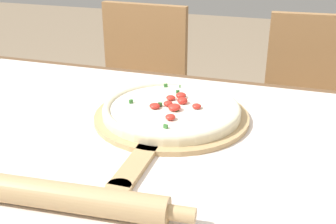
{
  "coord_description": "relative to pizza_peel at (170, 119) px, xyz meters",
  "views": [
    {
      "loc": [
        0.32,
        -0.81,
        1.19
      ],
      "look_at": [
        0.04,
        0.08,
        0.77
      ],
      "focal_mm": 45.0,
      "sensor_mm": 36.0,
      "label": 1
    }
  ],
  "objects": [
    {
      "name": "dining_table",
      "position": [
        -0.04,
        -0.09,
        -0.11
      ],
      "size": [
        1.47,
        0.9,
        0.73
      ],
      "color": "brown",
      "rests_on": "ground_plane"
    },
    {
      "name": "towel_cloth",
      "position": [
        -0.04,
        -0.09,
        -0.01
      ],
      "size": [
        1.39,
        0.82,
        0.0
      ],
      "color": "silver",
      "rests_on": "dining_table"
    },
    {
      "name": "pizza_peel",
      "position": [
        0.0,
        0.0,
        0.0
      ],
      "size": [
        0.39,
        0.55,
        0.01
      ],
      "color": "tan",
      "rests_on": "towel_cloth"
    },
    {
      "name": "pizza",
      "position": [
        0.0,
        0.02,
        0.02
      ],
      "size": [
        0.35,
        0.35,
        0.03
      ],
      "color": "beige",
      "rests_on": "pizza_peel"
    },
    {
      "name": "rolling_pin",
      "position": [
        -0.06,
        -0.39,
        0.02
      ],
      "size": [
        0.45,
        0.08,
        0.05
      ],
      "rotation": [
        0.0,
        0.0,
        0.08
      ],
      "color": "tan",
      "rests_on": "towel_cloth"
    },
    {
      "name": "chair_left",
      "position": [
        -0.36,
        0.69,
        -0.24
      ],
      "size": [
        0.41,
        0.41,
        0.87
      ],
      "rotation": [
        0.0,
        0.0,
        -0.04
      ],
      "color": "#A37547",
      "rests_on": "ground_plane"
    },
    {
      "name": "chair_right",
      "position": [
        0.37,
        0.69,
        -0.24
      ],
      "size": [
        0.43,
        0.43,
        0.87
      ],
      "rotation": [
        0.0,
        0.0,
        0.07
      ],
      "color": "#A37547",
      "rests_on": "ground_plane"
    }
  ]
}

